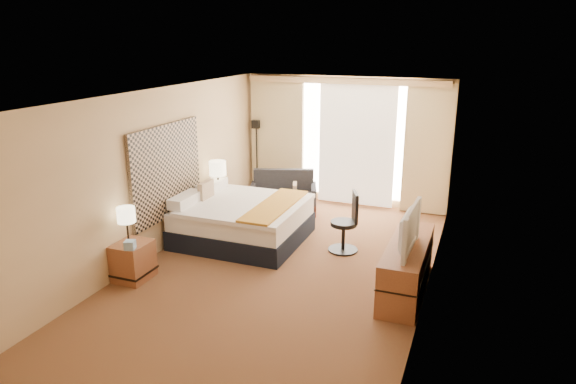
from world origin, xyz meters
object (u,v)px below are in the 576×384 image
(nightstand_left, at_px, (133,261))
(lamp_right, at_px, (218,169))
(nightstand_right, at_px, (218,208))
(television, at_px, (403,228))
(loveseat, at_px, (283,199))
(desk_chair, at_px, (347,225))
(bed, at_px, (242,220))
(floor_lamp, at_px, (256,143))
(media_dresser, at_px, (407,267))
(lamp_left, at_px, (126,216))

(nightstand_left, relative_size, lamp_right, 0.86)
(nightstand_right, distance_m, television, 4.09)
(loveseat, height_order, desk_chair, desk_chair)
(lamp_right, distance_m, television, 3.96)
(desk_chair, distance_m, lamp_right, 2.63)
(desk_chair, bearing_deg, nightstand_left, -163.64)
(bed, bearing_deg, desk_chair, 5.96)
(nightstand_left, xyz_separation_m, desk_chair, (2.59, 2.09, 0.17))
(television, bearing_deg, nightstand_left, 104.37)
(loveseat, height_order, television, television)
(bed, bearing_deg, television, -20.98)
(loveseat, xyz_separation_m, floor_lamp, (-0.94, 0.81, 0.90))
(media_dresser, distance_m, lamp_left, 3.93)
(lamp_right, bearing_deg, floor_lamp, 92.54)
(nightstand_left, bearing_deg, television, 12.52)
(lamp_left, distance_m, lamp_right, 2.48)
(loveseat, relative_size, lamp_left, 2.70)
(floor_lamp, bearing_deg, lamp_right, -87.46)
(bed, xyz_separation_m, lamp_right, (-0.76, 0.57, 0.69))
(media_dresser, bearing_deg, floor_lamp, 138.50)
(media_dresser, bearing_deg, desk_chair, 137.09)
(desk_chair, distance_m, lamp_left, 3.40)
(lamp_left, bearing_deg, bed, 66.21)
(television, bearing_deg, lamp_left, 104.43)
(floor_lamp, bearing_deg, bed, -71.09)
(lamp_left, bearing_deg, loveseat, 75.11)
(media_dresser, bearing_deg, bed, 163.61)
(nightstand_right, distance_m, loveseat, 1.38)
(nightstand_left, height_order, lamp_left, lamp_left)
(nightstand_left, distance_m, media_dresser, 3.85)
(floor_lamp, height_order, lamp_right, floor_lamp)
(desk_chair, relative_size, lamp_right, 1.54)
(desk_chair, bearing_deg, lamp_left, -163.84)
(nightstand_left, bearing_deg, nightstand_right, 90.00)
(nightstand_left, xyz_separation_m, media_dresser, (3.70, 1.05, 0.07))
(floor_lamp, bearing_deg, desk_chair, -40.88)
(loveseat, xyz_separation_m, lamp_left, (-0.94, -3.55, 0.70))
(media_dresser, relative_size, television, 1.77)
(nightstand_left, height_order, bed, bed)
(bed, distance_m, lamp_right, 1.17)
(nightstand_right, xyz_separation_m, lamp_right, (0.05, -0.03, 0.77))
(bed, xyz_separation_m, floor_lamp, (-0.84, 2.45, 0.81))
(bed, bearing_deg, floor_lamp, 108.91)
(media_dresser, xyz_separation_m, bed, (-2.89, 0.85, 0.00))
(lamp_left, bearing_deg, media_dresser, 15.87)
(bed, relative_size, television, 1.96)
(nightstand_right, xyz_separation_m, television, (3.65, -1.69, 0.72))
(nightstand_right, height_order, bed, bed)
(media_dresser, xyz_separation_m, television, (-0.05, -0.24, 0.64))
(nightstand_left, distance_m, lamp_right, 2.59)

